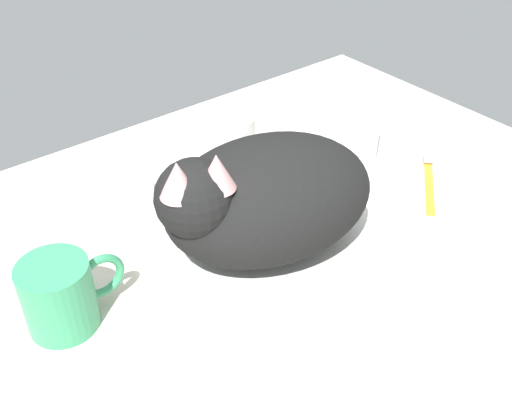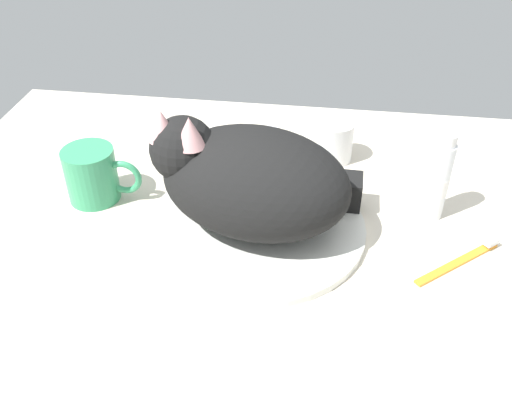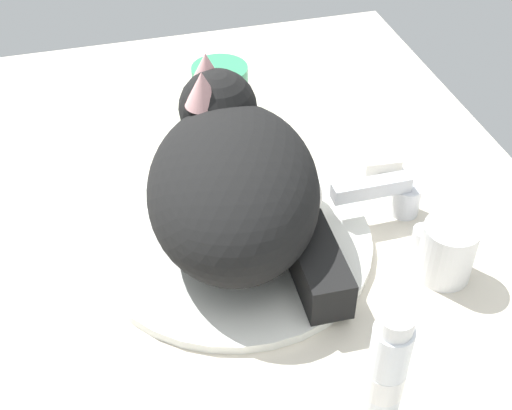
# 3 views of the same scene
# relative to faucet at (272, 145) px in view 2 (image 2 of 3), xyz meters

# --- Properties ---
(ground_plane) EXTENTS (1.10, 0.83, 0.03)m
(ground_plane) POSITION_rel_faucet_xyz_m (0.00, -0.20, -0.04)
(ground_plane) COLOR beige
(sink_basin) EXTENTS (0.33, 0.33, 0.01)m
(sink_basin) POSITION_rel_faucet_xyz_m (0.00, -0.20, -0.02)
(sink_basin) COLOR silver
(sink_basin) RESTS_ON ground_plane
(faucet) EXTENTS (0.14, 0.12, 0.06)m
(faucet) POSITION_rel_faucet_xyz_m (0.00, 0.00, 0.00)
(faucet) COLOR silver
(faucet) RESTS_ON ground_plane
(cat) EXTENTS (0.31, 0.25, 0.18)m
(cat) POSITION_rel_faucet_xyz_m (-0.01, -0.20, 0.06)
(cat) COLOR black
(cat) RESTS_ON sink_basin
(coffee_mug) EXTENTS (0.12, 0.08, 0.09)m
(coffee_mug) POSITION_rel_faucet_xyz_m (-0.26, -0.16, 0.02)
(coffee_mug) COLOR #389966
(coffee_mug) RESTS_ON ground_plane
(rinse_cup) EXTENTS (0.06, 0.06, 0.07)m
(rinse_cup) POSITION_rel_faucet_xyz_m (0.11, 0.01, 0.01)
(rinse_cup) COLOR white
(rinse_cup) RESTS_ON ground_plane
(soap_dish) EXTENTS (0.09, 0.06, 0.01)m
(soap_dish) POSITION_rel_faucet_xyz_m (-0.09, 0.01, -0.02)
(soap_dish) COLOR white
(soap_dish) RESTS_ON ground_plane
(soap_bar) EXTENTS (0.06, 0.05, 0.02)m
(soap_bar) POSITION_rel_faucet_xyz_m (-0.09, 0.01, -0.00)
(soap_bar) COLOR white
(soap_bar) RESTS_ON soap_dish
(toothpaste_bottle) EXTENTS (0.04, 0.04, 0.14)m
(toothpaste_bottle) POSITION_rel_faucet_xyz_m (0.26, -0.13, 0.04)
(toothpaste_bottle) COLOR white
(toothpaste_bottle) RESTS_ON ground_plane
(toothbrush) EXTENTS (0.13, 0.11, 0.02)m
(toothbrush) POSITION_rel_faucet_xyz_m (0.30, -0.23, -0.02)
(toothbrush) COLOR orange
(toothbrush) RESTS_ON ground_plane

